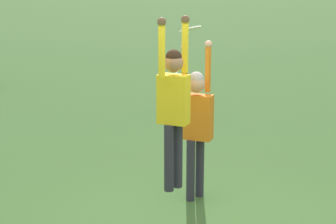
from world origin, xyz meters
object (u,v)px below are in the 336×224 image
object	(u,v)px
person_jumping	(174,100)
frisbee	(190,29)
camping_chair_2	(178,90)
person_defending	(196,117)

from	to	relation	value
person_jumping	frisbee	distance (m)	0.90
person_jumping	frisbee	xyz separation A→B (m)	(0.36, 0.05, 0.82)
person_jumping	camping_chair_2	bearing A→B (deg)	-69.98
person_jumping	frisbee	world-z (taller)	person_jumping
person_defending	frisbee	distance (m)	1.34
person_jumping	frisbee	size ratio (longest dim) A/B	7.77
person_defending	camping_chair_2	bearing A→B (deg)	113.45
person_jumping	person_defending	size ratio (longest dim) A/B	0.97
person_jumping	person_defending	world-z (taller)	person_jumping
frisbee	camping_chair_2	size ratio (longest dim) A/B	0.30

